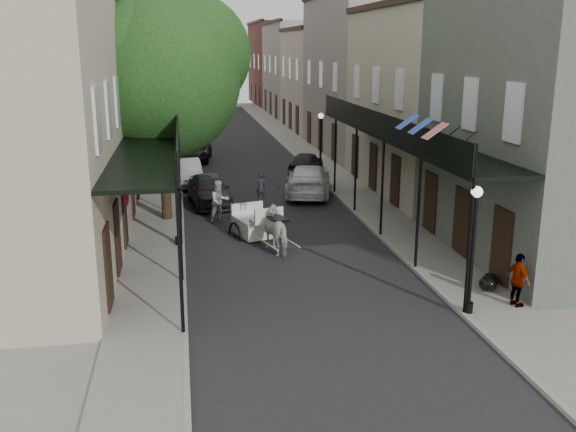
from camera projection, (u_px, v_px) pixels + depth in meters
name	position (u px, v px, depth m)	size (l,w,h in m)	color
ground	(314.00, 299.00, 19.74)	(140.00, 140.00, 0.00)	gray
road	(247.00, 174.00, 38.81)	(8.00, 90.00, 0.01)	black
sidewalk_left	(163.00, 176.00, 38.00)	(2.20, 90.00, 0.12)	gray
sidewalk_right	(327.00, 171.00, 39.59)	(2.20, 90.00, 0.12)	gray
building_row_left	(111.00, 79.00, 45.62)	(5.00, 80.00, 10.50)	#B1A78D
building_row_right	(345.00, 77.00, 48.36)	(5.00, 80.00, 10.50)	gray
gallery_left	(156.00, 140.00, 24.59)	(2.20, 18.05, 4.88)	black
gallery_right	(395.00, 134.00, 26.12)	(2.20, 18.05, 4.88)	black
tree_near	(170.00, 72.00, 27.11)	(7.31, 6.80, 9.63)	#382619
tree_far	(172.00, 74.00, 40.61)	(6.45, 6.00, 8.61)	#382619
lamppost_right_near	(473.00, 248.00, 17.96)	(0.32, 0.32, 3.71)	black
lamppost_left	(177.00, 196.00, 24.28)	(0.32, 0.32, 3.71)	black
lamppost_right_far	(321.00, 144.00, 37.03)	(0.32, 0.32, 3.71)	black
horse	(279.00, 230.00, 24.10)	(0.89, 1.96, 1.66)	beige
carriage	(252.00, 209.00, 26.27)	(2.17, 2.74, 2.77)	black
pedestrian_walking	(219.00, 201.00, 28.21)	(0.90, 0.70, 1.86)	#B6B4AB
pedestrian_sidewalk_left	(156.00, 157.00, 38.35)	(1.27, 0.73, 1.96)	gray
pedestrian_sidewalk_right	(518.00, 280.00, 18.69)	(0.94, 0.39, 1.61)	gray
car_left_near	(209.00, 190.00, 31.22)	(1.80, 4.47, 1.52)	black
car_left_mid	(187.00, 173.00, 35.72)	(1.50, 4.29, 1.41)	#97979C
car_left_far	(194.00, 152.00, 43.14)	(2.08, 4.51, 1.25)	black
car_right_near	(308.00, 180.00, 33.30)	(2.21, 5.45, 1.58)	silver
car_right_far	(306.00, 163.00, 38.99)	(1.58, 3.92, 1.33)	black
trash_bags	(489.00, 282.00, 20.19)	(0.82, 0.97, 0.47)	black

